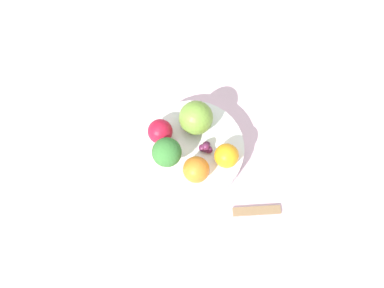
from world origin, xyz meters
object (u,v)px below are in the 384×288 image
(apple_green, at_px, (196,118))
(orange_back, at_px, (196,170))
(bowl, at_px, (192,151))
(grape_cluster, at_px, (206,147))
(spoon, at_px, (257,211))
(orange_front, at_px, (227,156))
(apple_red, at_px, (161,130))
(broccoli, at_px, (167,153))

(apple_green, distance_m, orange_back, 0.10)
(bowl, relative_size, grape_cluster, 7.32)
(spoon, bearing_deg, bowl, 155.25)
(orange_front, height_order, orange_back, orange_back)
(apple_green, distance_m, grape_cluster, 0.06)
(apple_red, height_order, grape_cluster, apple_red)
(apple_red, distance_m, grape_cluster, 0.09)
(apple_green, height_order, spoon, apple_green)
(orange_back, bearing_deg, bowl, 116.17)
(bowl, bearing_deg, spoon, -24.75)
(apple_green, xyz_separation_m, grape_cluster, (0.03, -0.04, -0.02))
(orange_front, xyz_separation_m, orange_back, (-0.04, -0.04, 0.00))
(orange_back, relative_size, grape_cluster, 1.76)
(orange_back, relative_size, spoon, 0.54)
(grape_cluster, bearing_deg, orange_back, -92.35)
(apple_red, bearing_deg, orange_front, -4.77)
(orange_front, height_order, spoon, orange_front)
(orange_back, distance_m, spoon, 0.14)
(spoon, bearing_deg, apple_red, 161.02)
(broccoli, bearing_deg, orange_back, -6.54)
(orange_front, bearing_deg, bowl, 174.05)
(orange_front, distance_m, orange_back, 0.06)
(bowl, height_order, orange_back, orange_back)
(grape_cluster, height_order, spoon, grape_cluster)
(bowl, bearing_deg, apple_green, 98.96)
(bowl, distance_m, orange_back, 0.07)
(apple_red, xyz_separation_m, orange_back, (0.09, -0.05, 0.00))
(bowl, bearing_deg, apple_red, 176.52)
(spoon, bearing_deg, orange_back, 171.25)
(bowl, bearing_deg, orange_back, -63.83)
(apple_red, bearing_deg, orange_back, -31.79)
(broccoli, xyz_separation_m, apple_red, (-0.03, 0.05, -0.02))
(bowl, xyz_separation_m, apple_green, (-0.01, 0.04, 0.05))
(bowl, distance_m, apple_green, 0.07)
(apple_green, distance_m, orange_front, 0.09)
(broccoli, distance_m, apple_green, 0.09)
(orange_back, xyz_separation_m, spoon, (0.13, -0.02, -0.06))
(apple_green, xyz_separation_m, orange_back, (0.03, -0.09, -0.01))
(apple_red, relative_size, spoon, 0.52)
(apple_red, bearing_deg, spoon, -18.98)
(apple_red, distance_m, orange_front, 0.13)
(broccoli, bearing_deg, bowl, 53.90)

